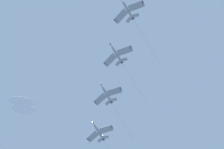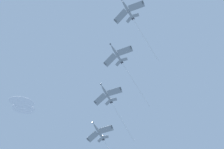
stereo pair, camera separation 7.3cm
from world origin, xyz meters
name	(u,v)px [view 1 (the left image)]	position (x,y,z in m)	size (l,w,h in m)	color
jet_lead	(134,20)	(-7.77, -12.35, 158.78)	(29.86, 28.47, 18.14)	gray
jet_second	(123,64)	(-7.30, -37.70, 152.17)	(32.44, 30.53, 18.34)	gray
jet_third	(113,104)	(-6.82, -62.43, 144.27)	(29.68, 29.00, 17.77)	gray
jet_fourth	(104,140)	(-6.74, -86.65, 137.62)	(30.83, 29.33, 17.93)	gray
cloud_east	(23,105)	(62.02, -137.41, 218.64)	(24.46, 18.32, 9.26)	white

